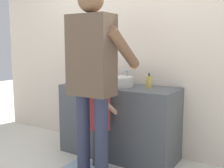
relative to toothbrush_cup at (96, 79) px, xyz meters
The scene contains 9 objects.
ground_plane 1.01m from the toothbrush_cup, 45.28° to the right, with size 14.00×14.00×0.00m, color silver.
back_wall 0.65m from the toothbrush_cup, 37.21° to the left, with size 4.40×0.08×2.70m.
vanity_cabinet 0.59m from the toothbrush_cup, ahead, with size 1.35×0.54×0.82m, color #4C5156.
sink_basin 0.36m from the toothbrush_cup, 11.90° to the right, with size 0.35×0.35×0.11m.
faucet 0.38m from the toothbrush_cup, 21.81° to the left, with size 0.18×0.14×0.18m.
toothbrush_cup is the anchor object (origin of this frame).
soap_bottle 0.70m from the toothbrush_cup, ahead, with size 0.06×0.06×0.16m.
child_toddler 0.67m from the toothbrush_cup, 52.41° to the right, with size 0.28×0.28×0.90m.
adult_parent 0.86m from the toothbrush_cup, 57.41° to the right, with size 0.56×0.58×1.80m.
Camera 1 is at (1.54, -2.35, 1.28)m, focal length 43.45 mm.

